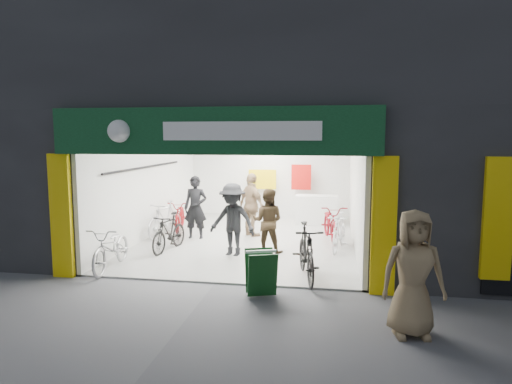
% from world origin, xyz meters
% --- Properties ---
extents(ground, '(60.00, 60.00, 0.00)m').
position_xyz_m(ground, '(0.00, 0.00, 0.00)').
color(ground, '#56565B').
rests_on(ground, ground).
extents(building, '(17.00, 10.27, 8.00)m').
position_xyz_m(building, '(0.91, 4.99, 4.31)').
color(building, '#232326').
rests_on(building, ground).
extents(bike_left_front, '(0.81, 1.94, 0.99)m').
position_xyz_m(bike_left_front, '(-2.50, 0.60, 0.50)').
color(bike_left_front, '#AAAAAE').
rests_on(bike_left_front, ground).
extents(bike_left_midfront, '(0.72, 1.72, 1.00)m').
position_xyz_m(bike_left_midfront, '(-1.80, 2.31, 0.50)').
color(bike_left_midfront, black).
rests_on(bike_left_midfront, ground).
extents(bike_left_midback, '(0.99, 1.89, 0.95)m').
position_xyz_m(bike_left_midback, '(-2.41, 4.95, 0.47)').
color(bike_left_midback, maroon).
rests_on(bike_left_midback, ground).
extents(bike_left_back, '(0.85, 1.83, 1.06)m').
position_xyz_m(bike_left_back, '(-2.50, 3.90, 0.53)').
color(bike_left_back, '#B7B7BC').
rests_on(bike_left_back, ground).
extents(bike_right_front, '(0.92, 2.00, 1.16)m').
position_xyz_m(bike_right_front, '(1.80, 0.60, 0.58)').
color(bike_right_front, black).
rests_on(bike_right_front, ground).
extents(bike_right_mid, '(1.02, 2.09, 1.05)m').
position_xyz_m(bike_right_mid, '(2.28, 4.20, 0.53)').
color(bike_right_mid, maroon).
rests_on(bike_right_mid, ground).
extents(bike_right_back, '(0.78, 1.71, 0.99)m').
position_xyz_m(bike_right_back, '(2.50, 3.14, 0.49)').
color(bike_right_back, silver).
rests_on(bike_right_back, ground).
extents(customer_a, '(0.67, 0.44, 1.83)m').
position_xyz_m(customer_a, '(-1.54, 3.77, 0.92)').
color(customer_a, black).
rests_on(customer_a, ground).
extents(customer_b, '(0.85, 0.68, 1.65)m').
position_xyz_m(customer_b, '(0.71, 2.60, 0.82)').
color(customer_b, '#322516').
rests_on(customer_b, ground).
extents(customer_c, '(1.29, 0.92, 1.81)m').
position_xyz_m(customer_c, '(-0.10, 2.14, 0.91)').
color(customer_c, black).
rests_on(customer_c, ground).
extents(customer_d, '(1.11, 1.11, 1.88)m').
position_xyz_m(customer_d, '(-0.01, 4.33, 0.94)').
color(customer_d, '#876B4E').
rests_on(customer_d, ground).
extents(pedestrian_near, '(0.99, 0.71, 1.90)m').
position_xyz_m(pedestrian_near, '(3.50, -1.80, 0.95)').
color(pedestrian_near, olive).
rests_on(pedestrian_near, ground).
extents(sandwich_board, '(0.69, 0.70, 0.84)m').
position_xyz_m(sandwich_board, '(1.03, -0.50, 0.46)').
color(sandwich_board, '#0E3914').
rests_on(sandwich_board, ground).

